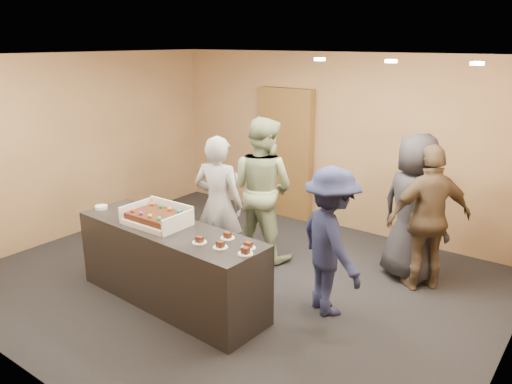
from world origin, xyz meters
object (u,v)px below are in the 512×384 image
Objects in this scene: plate_stack at (101,207)px; person_dark_suit at (414,208)px; serving_counter at (170,265)px; person_navy_man at (331,242)px; storage_cabinet at (286,154)px; sheet_cake at (156,216)px; person_sage_man at (262,189)px; person_server_grey at (218,205)px; person_brown_extra at (429,218)px; cake_box at (158,219)px.

person_dark_suit is at bearing 36.35° from plate_stack.
person_navy_man reaches higher than serving_counter.
sheet_cake is at bearing -82.78° from storage_cabinet.
person_sage_man is 1.95m from person_dark_suit.
storage_cabinet is 2.33m from person_server_grey.
person_server_grey is at bearing 99.06° from serving_counter.
sheet_cake is 1.67m from person_sage_man.
person_brown_extra is (2.28, 1.10, -0.01)m from person_server_grey.
person_server_grey is at bearing 74.79° from person_sage_man.
serving_counter is 15.99× the size of plate_stack.
cake_box is 1.17× the size of sheet_cake.
storage_cabinet is 1.22× the size of person_brown_extra.
sheet_cake reaches higher than serving_counter.
person_dark_suit is (0.41, 1.33, 0.10)m from person_navy_man.
plate_stack is 0.09× the size of person_navy_man.
sheet_cake is (0.41, -3.23, -0.07)m from storage_cabinet.
serving_counter is 3.99× the size of sheet_cake.
cake_box is at bearing -5.70° from person_brown_extra.
serving_counter is 3.34m from storage_cabinet.
person_sage_man is at bearing -67.19° from storage_cabinet.
cake_box is 1.92m from person_navy_man.
serving_counter is 1.47× the size of person_navy_man.
serving_counter is 2.98m from person_dark_suit.
storage_cabinet is 3.03× the size of cake_box.
person_sage_man is (0.25, 1.65, -0.03)m from sheet_cake.
person_server_grey is 1.64m from person_navy_man.
person_navy_man is (1.46, -0.77, -0.15)m from person_sage_man.
storage_cabinet is 3.02m from person_brown_extra.
person_sage_man is 2.15m from person_brown_extra.
plate_stack is 0.08× the size of person_sage_man.
storage_cabinet reaches higher than serving_counter.
person_sage_man is (0.07, 1.65, 0.51)m from serving_counter.
person_sage_man is at bearing 81.14° from cake_box.
person_dark_suit is (1.87, 0.56, -0.05)m from person_sage_man.
person_brown_extra reaches higher than cake_box.
person_sage_man is 1.66m from person_navy_man.
person_brown_extra is (2.18, 2.06, 0.43)m from serving_counter.
person_sage_man reaches higher than serving_counter.
person_navy_man is (1.71, 0.86, -0.13)m from cake_box.
storage_cabinet is at bearing -68.47° from person_sage_man.
person_server_grey is at bearing 30.74° from person_navy_man.
person_sage_man is at bearing 54.80° from plate_stack.
person_brown_extra is at bearing 40.71° from cake_box.
sheet_cake is at bearing -5.34° from person_brown_extra.
storage_cabinet is 14.22× the size of plate_stack.
person_brown_extra is (0.65, 1.18, 0.06)m from person_navy_man.
plate_stack is (-0.94, -0.07, -0.03)m from cake_box.
person_sage_man is at bearing 81.26° from sheet_cake.
storage_cabinet reaches higher than person_sage_man.
person_dark_suit is at bearing -163.85° from person_server_grey.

